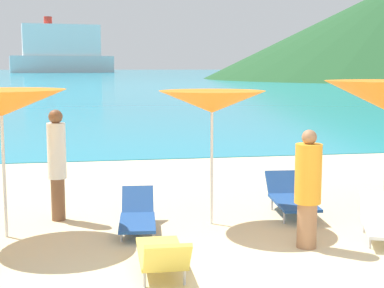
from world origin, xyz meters
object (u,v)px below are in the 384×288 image
(lounge_chair_1, at_px, (383,221))
(cruise_ship, at_px, (62,51))
(beachgoer_1, at_px, (308,187))
(beachgoer_0, at_px, (57,161))
(lounge_chair_2, at_px, (162,254))
(lounge_chair_6, at_px, (291,197))
(lounge_chair_4, at_px, (138,215))
(umbrella_2, at_px, (1,103))
(umbrella_3, at_px, (212,102))

(lounge_chair_1, relative_size, cruise_ship, 0.04)
(beachgoer_1, bearing_deg, beachgoer_0, -75.02)
(lounge_chair_2, xyz_separation_m, cruise_ship, (-11.59, 236.50, 8.39))
(lounge_chair_6, relative_size, beachgoer_1, 1.00)
(lounge_chair_4, bearing_deg, beachgoer_1, -23.96)
(lounge_chair_6, height_order, cruise_ship, cruise_ship)
(lounge_chair_6, bearing_deg, beachgoer_0, -178.70)
(lounge_chair_6, height_order, beachgoer_0, beachgoer_0)
(umbrella_2, xyz_separation_m, beachgoer_1, (4.32, -1.29, -1.15))
(lounge_chair_2, relative_size, beachgoer_0, 0.86)
(lounge_chair_1, xyz_separation_m, beachgoer_1, (-1.33, -0.25, 0.63))
(umbrella_2, xyz_separation_m, lounge_chair_4, (2.00, 0.01, -1.79))
(lounge_chair_1, relative_size, beachgoer_0, 0.91)
(lounge_chair_2, distance_m, lounge_chair_4, 2.13)
(umbrella_3, xyz_separation_m, cruise_ship, (-12.69, 234.21, 6.68))
(lounge_chair_2, height_order, beachgoer_1, beachgoer_1)
(lounge_chair_1, bearing_deg, cruise_ship, 114.59)
(umbrella_2, height_order, beachgoer_0, umbrella_2)
(umbrella_3, bearing_deg, beachgoer_1, -53.45)
(lounge_chair_2, xyz_separation_m, lounge_chair_6, (2.62, 2.71, -0.01))
(umbrella_3, distance_m, lounge_chair_4, 2.16)
(lounge_chair_6, bearing_deg, cruise_ship, 98.61)
(umbrella_3, relative_size, lounge_chair_4, 1.38)
(umbrella_3, distance_m, beachgoer_0, 2.78)
(lounge_chair_4, distance_m, beachgoer_0, 1.71)
(umbrella_3, xyz_separation_m, lounge_chair_2, (-1.11, -2.29, -1.71))
(lounge_chair_4, distance_m, cruise_ship, 234.81)
(umbrella_2, distance_m, beachgoer_0, 1.53)
(lounge_chair_4, relative_size, beachgoer_0, 0.85)
(lounge_chair_1, distance_m, lounge_chair_6, 1.85)
(umbrella_2, xyz_separation_m, lounge_chair_2, (2.13, -2.12, -1.74))
(umbrella_2, bearing_deg, umbrella_3, 3.00)
(umbrella_2, relative_size, lounge_chair_1, 1.31)
(lounge_chair_4, bearing_deg, beachgoer_0, 151.42)
(lounge_chair_2, relative_size, beachgoer_1, 0.95)
(lounge_chair_4, distance_m, lounge_chair_6, 2.81)
(lounge_chair_4, xyz_separation_m, lounge_chair_6, (2.75, 0.58, 0.05))
(beachgoer_0, relative_size, beachgoer_1, 1.10)
(beachgoer_0, bearing_deg, umbrella_3, 3.03)
(umbrella_3, height_order, lounge_chair_6, umbrella_3)
(umbrella_3, distance_m, lounge_chair_6, 2.33)
(umbrella_2, bearing_deg, beachgoer_0, 49.47)
(umbrella_2, relative_size, cruise_ship, 0.05)
(lounge_chair_6, bearing_deg, lounge_chair_1, -56.06)
(umbrella_2, xyz_separation_m, beachgoer_0, (0.73, 0.86, -1.03))
(lounge_chair_2, height_order, cruise_ship, cruise_ship)
(beachgoer_1, bearing_deg, lounge_chair_1, 146.78)
(lounge_chair_2, relative_size, cruise_ship, 0.04)
(umbrella_2, distance_m, beachgoer_1, 4.65)
(beachgoer_1, bearing_deg, lounge_chair_6, -147.12)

